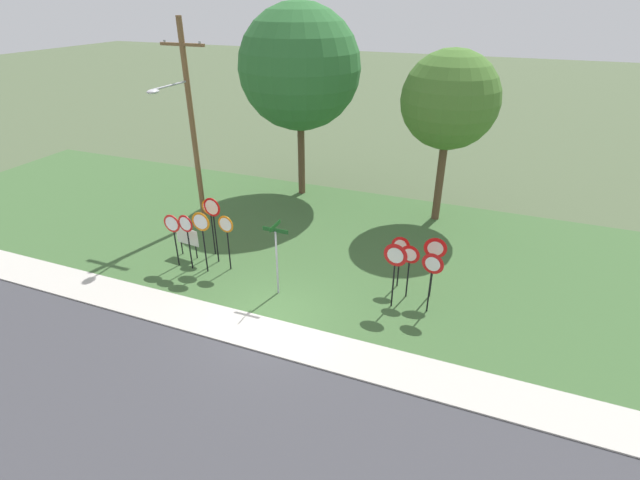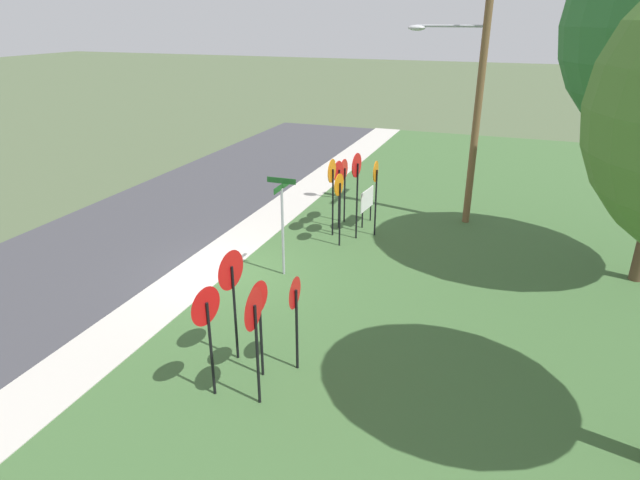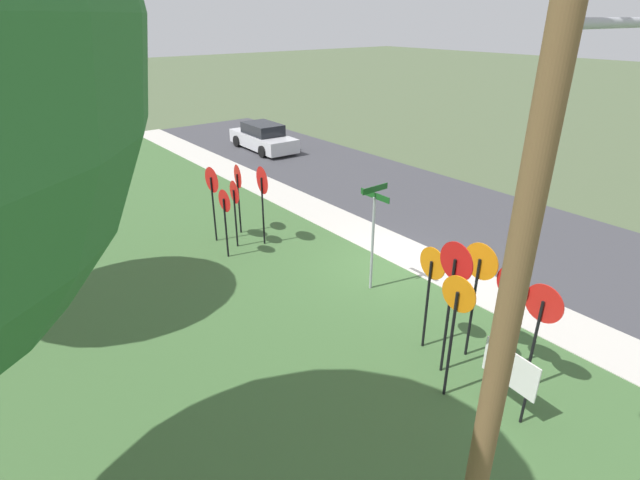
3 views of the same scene
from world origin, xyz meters
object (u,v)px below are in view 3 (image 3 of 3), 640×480
stop_sign_near_left (541,316)px  notice_board (510,372)px  yield_sign_far_right (225,208)px  yield_sign_near_left (238,183)px  stop_sign_far_right (456,312)px  stop_sign_center_tall (431,277)px  utility_pole (534,234)px  parked_sedan_distant (263,138)px  yield_sign_center (212,187)px  stop_sign_near_right (453,280)px  yield_sign_near_right (263,187)px  stop_sign_far_left (509,298)px  street_name_post (373,229)px  stop_sign_far_center (478,276)px  yield_sign_far_left (235,199)px

stop_sign_near_left → notice_board: stop_sign_near_left is taller
yield_sign_far_right → yield_sign_near_left: bearing=-44.1°
stop_sign_far_right → stop_sign_center_tall: bearing=-35.4°
utility_pole → parked_sedan_distant: bearing=-25.7°
yield_sign_near_left → notice_board: size_ratio=1.82×
yield_sign_near_left → yield_sign_center: yield_sign_center is taller
notice_board → parked_sedan_distant: parked_sedan_distant is taller
stop_sign_center_tall → notice_board: stop_sign_center_tall is taller
stop_sign_near_left → parked_sedan_distant: size_ratio=0.50×
stop_sign_far_right → stop_sign_near_right: bearing=-48.2°
stop_sign_near_right → yield_sign_near_right: bearing=1.6°
stop_sign_near_left → parked_sedan_distant: stop_sign_near_left is taller
stop_sign_far_right → yield_sign_far_right: 7.67m
yield_sign_far_right → notice_board: 8.62m
yield_sign_near_left → yield_sign_near_right: yield_sign_near_right is taller
stop_sign_near_left → yield_sign_near_right: (8.60, 0.42, 0.22)m
stop_sign_far_right → stop_sign_center_tall: stop_sign_far_right is taller
stop_sign_far_left → stop_sign_far_right: (0.21, 1.32, 0.11)m
stop_sign_far_right → street_name_post: (3.72, -1.59, -0.13)m
stop_sign_far_right → yield_sign_near_right: 7.81m
stop_sign_near_right → stop_sign_center_tall: (0.76, -0.32, -0.38)m
stop_sign_near_left → yield_sign_near_left: 9.83m
stop_sign_far_right → yield_sign_center: (8.89, 0.16, -0.02)m
stop_sign_near_left → yield_sign_near_left: bearing=4.9°
utility_pole → stop_sign_far_left: bearing=-61.1°
yield_sign_center → stop_sign_near_left: bearing=-174.6°
stop_sign_far_left → yield_sign_far_right: 8.05m
yield_sign_center → utility_pole: 11.88m
yield_sign_center → parked_sedan_distant: yield_sign_center is taller
street_name_post → yield_sign_near_left: bearing=8.5°
stop_sign_far_center → yield_sign_near_left: (8.48, 0.54, -0.17)m
utility_pole → stop_sign_far_center: bearing=-53.6°
stop_sign_far_left → yield_sign_far_right: (7.86, 1.74, -0.17)m
stop_sign_near_right → yield_sign_near_left: bearing=3.1°
stop_sign_far_right → street_name_post: bearing=-25.2°
stop_sign_far_left → yield_sign_center: (9.10, 1.49, 0.10)m
stop_sign_far_left → yield_sign_near_left: size_ratio=1.02×
stop_sign_far_right → parked_sedan_distant: (17.94, -7.20, -1.19)m
stop_sign_far_right → notice_board: bearing=-152.4°
street_name_post → utility_pole: size_ratio=0.31×
utility_pole → stop_sign_far_right: bearing=-47.3°
notice_board → stop_sign_far_left: bearing=-44.3°
stop_sign_near_left → yield_sign_far_right: (8.50, 1.75, -0.11)m
stop_sign_center_tall → yield_sign_near_right: (6.52, -0.10, 0.17)m
stop_sign_far_right → stop_sign_center_tall: 1.48m
stop_sign_center_tall → street_name_post: (2.49, -0.78, -0.00)m
yield_sign_far_left → yield_sign_far_right: bearing=134.7°
stop_sign_far_center → utility_pole: (-2.83, 3.85, 2.94)m
stop_sign_near_right → utility_pole: (-2.82, 3.04, 2.75)m
yield_sign_center → notice_board: (-9.79, -0.67, -0.95)m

